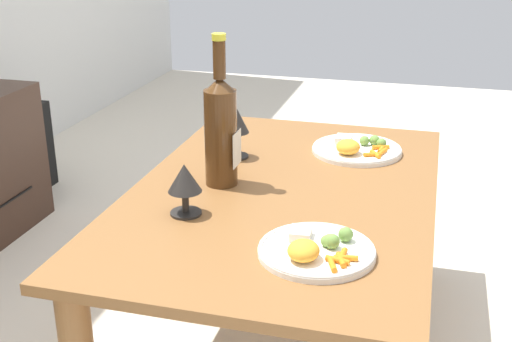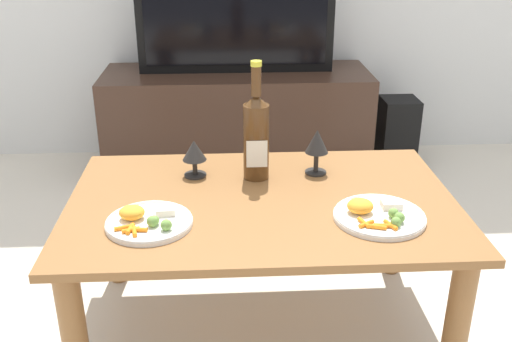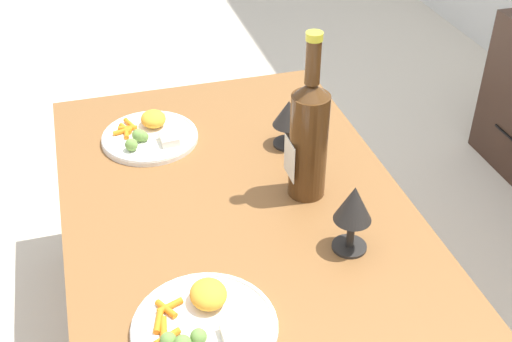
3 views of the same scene
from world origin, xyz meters
The scene contains 6 objects.
dining_table centered at (0.00, 0.00, 0.40)m, with size 1.17×0.75×0.48m.
wine_bottle centered at (-0.01, 0.16, 0.63)m, with size 0.08×0.08×0.39m.
goblet_left centered at (-0.21, 0.18, 0.56)m, with size 0.08×0.08×0.12m.
goblet_right centered at (0.19, 0.18, 0.58)m, with size 0.08×0.08×0.15m.
dinner_plate_left centered at (-0.33, -0.14, 0.49)m, with size 0.24×0.24×0.05m.
dinner_plate_right centered at (0.32, -0.14, 0.49)m, with size 0.26×0.26×0.05m.
Camera 3 is at (1.11, -0.27, 1.38)m, focal length 46.44 mm.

